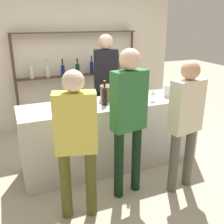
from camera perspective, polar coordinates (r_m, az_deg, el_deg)
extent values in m
plane|color=#B2A893|center=(4.02, 0.00, -11.08)|extent=(16.00, 16.00, 0.00)
cube|color=#B7B2AD|center=(3.79, 0.00, -4.81)|extent=(2.53, 0.68, 0.97)
cube|color=beige|center=(5.34, -8.16, 12.49)|extent=(4.13, 0.12, 2.80)
cylinder|color=#4C3828|center=(5.08, -20.22, 5.50)|extent=(0.05, 0.05, 1.82)
cylinder|color=#4C3828|center=(5.65, 4.18, 8.01)|extent=(0.05, 0.05, 1.82)
cube|color=#4C3828|center=(5.13, -7.85, 16.84)|extent=(2.38, 0.18, 0.02)
cube|color=#4C3828|center=(5.23, -7.44, 7.95)|extent=(2.38, 0.18, 0.02)
cylinder|color=silver|center=(5.06, -17.12, 8.28)|extent=(0.07, 0.07, 0.23)
cone|color=silver|center=(5.03, -17.27, 9.74)|extent=(0.07, 0.07, 0.03)
cylinder|color=silver|center=(5.02, -17.35, 10.46)|extent=(0.03, 0.03, 0.10)
cylinder|color=gold|center=(5.02, -17.41, 11.06)|extent=(0.03, 0.03, 0.01)
cylinder|color=silver|center=(5.09, -13.84, 8.39)|extent=(0.07, 0.07, 0.18)
cone|color=silver|center=(5.08, -13.94, 9.58)|extent=(0.07, 0.07, 0.03)
cylinder|color=silver|center=(5.06, -14.00, 10.29)|extent=(0.03, 0.03, 0.09)
cylinder|color=maroon|center=(5.06, -14.05, 10.89)|extent=(0.03, 0.03, 0.01)
cylinder|color=#0F1956|center=(5.14, -10.64, 8.77)|extent=(0.07, 0.07, 0.19)
cone|color=#0F1956|center=(5.12, -10.71, 9.98)|extent=(0.07, 0.07, 0.03)
cylinder|color=#0F1956|center=(5.11, -10.76, 10.67)|extent=(0.03, 0.03, 0.09)
cylinder|color=black|center=(5.11, -10.80, 11.24)|extent=(0.03, 0.03, 0.01)
cylinder|color=black|center=(5.21, -7.49, 9.12)|extent=(0.08, 0.08, 0.20)
cone|color=black|center=(5.19, -7.55, 10.38)|extent=(0.08, 0.08, 0.03)
cylinder|color=black|center=(5.18, -7.58, 11.02)|extent=(0.03, 0.03, 0.08)
cylinder|color=gold|center=(5.17, -7.60, 11.54)|extent=(0.03, 0.03, 0.01)
cylinder|color=#0F1956|center=(5.29, -4.43, 9.52)|extent=(0.07, 0.07, 0.22)
cone|color=#0F1956|center=(5.26, -4.47, 10.89)|extent=(0.07, 0.07, 0.03)
cylinder|color=#0F1956|center=(5.26, -4.49, 11.51)|extent=(0.03, 0.03, 0.08)
cylinder|color=black|center=(5.25, -4.50, 12.02)|extent=(0.03, 0.03, 0.01)
cylinder|color=#0F1956|center=(5.38, -1.46, 9.61)|extent=(0.07, 0.07, 0.20)
cone|color=#0F1956|center=(5.36, -1.47, 10.80)|extent=(0.07, 0.07, 0.03)
cylinder|color=#0F1956|center=(5.35, -1.48, 11.47)|extent=(0.03, 0.03, 0.10)
cylinder|color=black|center=(5.35, -1.48, 12.05)|extent=(0.03, 0.03, 0.01)
cylinder|color=brown|center=(5.49, 1.40, 9.95)|extent=(0.08, 0.08, 0.22)
cone|color=brown|center=(5.47, 1.41, 11.27)|extent=(0.08, 0.08, 0.03)
cylinder|color=brown|center=(5.46, 1.42, 11.90)|extent=(0.03, 0.03, 0.09)
cylinder|color=#232328|center=(5.45, 1.42, 12.41)|extent=(0.03, 0.03, 0.01)
cylinder|color=black|center=(3.63, -6.94, 3.90)|extent=(0.09, 0.09, 0.22)
cone|color=black|center=(3.60, -7.03, 5.87)|extent=(0.09, 0.09, 0.04)
cylinder|color=black|center=(3.59, -7.07, 6.91)|extent=(0.03, 0.03, 0.10)
cylinder|color=#232328|center=(3.58, -7.11, 7.75)|extent=(0.03, 0.03, 0.01)
cylinder|color=#0F1956|center=(3.48, 4.30, 3.12)|extent=(0.09, 0.09, 0.20)
cone|color=#0F1956|center=(3.45, 4.35, 5.04)|extent=(0.09, 0.09, 0.04)
cylinder|color=#0F1956|center=(3.43, 4.38, 6.01)|extent=(0.03, 0.03, 0.08)
cylinder|color=gold|center=(3.42, 4.39, 6.75)|extent=(0.04, 0.04, 0.01)
cylinder|color=black|center=(3.47, -1.61, 3.23)|extent=(0.07, 0.07, 0.22)
cone|color=black|center=(3.43, -1.63, 5.21)|extent=(0.07, 0.07, 0.03)
cylinder|color=black|center=(3.42, -1.64, 6.07)|extent=(0.03, 0.03, 0.07)
cylinder|color=gold|center=(3.41, -1.65, 6.78)|extent=(0.03, 0.03, 0.01)
cylinder|color=black|center=(3.76, 7.07, 4.16)|extent=(0.09, 0.09, 0.18)
cone|color=black|center=(3.73, 7.14, 5.82)|extent=(0.09, 0.09, 0.04)
cylinder|color=black|center=(3.72, 7.19, 6.83)|extent=(0.03, 0.03, 0.09)
cylinder|color=gold|center=(3.71, 7.22, 7.63)|extent=(0.04, 0.04, 0.01)
cylinder|color=silver|center=(3.69, 8.81, 2.33)|extent=(0.06, 0.06, 0.00)
cylinder|color=silver|center=(3.68, 8.85, 3.04)|extent=(0.01, 0.01, 0.09)
cone|color=silver|center=(3.66, 8.91, 4.19)|extent=(0.08, 0.08, 0.06)
cylinder|color=#846647|center=(3.68, -0.89, 4.11)|extent=(0.22, 0.22, 0.20)
cylinder|color=#846647|center=(3.66, -0.90, 5.68)|extent=(0.23, 0.23, 0.01)
cylinder|color=silver|center=(3.96, 12.16, 4.53)|extent=(0.12, 0.12, 0.17)
sphere|color=tan|center=(3.98, 11.81, 4.48)|extent=(0.02, 0.02, 0.02)
sphere|color=tan|center=(3.95, 12.03, 4.09)|extent=(0.02, 0.02, 0.02)
sphere|color=tan|center=(4.00, 12.39, 3.77)|extent=(0.02, 0.02, 0.02)
sphere|color=tan|center=(4.00, 11.79, 4.66)|extent=(0.02, 0.02, 0.02)
sphere|color=tan|center=(3.99, 12.53, 3.73)|extent=(0.02, 0.02, 0.02)
cylinder|color=black|center=(3.28, 5.27, -10.15)|extent=(0.11, 0.11, 0.86)
cylinder|color=black|center=(3.15, 1.48, -11.42)|extent=(0.11, 0.11, 0.86)
cube|color=#2D6B38|center=(2.90, 3.72, 2.43)|extent=(0.42, 0.24, 0.68)
sphere|color=#DBB293|center=(2.80, 3.93, 11.38)|extent=(0.23, 0.23, 0.23)
cylinder|color=black|center=(4.65, -2.81, -0.61)|extent=(0.11, 0.11, 0.88)
cylinder|color=black|center=(4.67, 0.30, -0.49)|extent=(0.11, 0.11, 0.88)
cube|color=black|center=(4.45, -1.33, 9.04)|extent=(0.43, 0.28, 0.70)
sphere|color=#DBB293|center=(4.39, -1.38, 15.06)|extent=(0.24, 0.24, 0.24)
cylinder|color=#575347|center=(3.52, 16.35, -9.39)|extent=(0.11, 0.11, 0.79)
cylinder|color=#575347|center=(3.34, 13.30, -10.71)|extent=(0.11, 0.11, 0.79)
cube|color=beige|center=(3.15, 15.98, 1.22)|extent=(0.43, 0.25, 0.62)
sphere|color=tan|center=(3.04, 16.72, 8.71)|extent=(0.21, 0.21, 0.21)
cylinder|color=brown|center=(2.92, -4.59, -15.15)|extent=(0.12, 0.12, 0.79)
cylinder|color=brown|center=(2.92, -10.03, -15.38)|extent=(0.12, 0.12, 0.79)
cube|color=#D1C64C|center=(2.58, -7.98, -2.38)|extent=(0.45, 0.28, 0.62)
sphere|color=beige|center=(2.45, -8.44, 6.68)|extent=(0.21, 0.21, 0.21)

